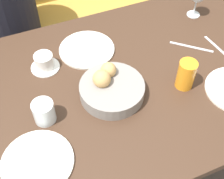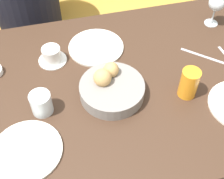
{
  "view_description": "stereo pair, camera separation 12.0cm",
  "coord_description": "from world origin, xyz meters",
  "px_view_note": "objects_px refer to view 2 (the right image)",
  "views": [
    {
      "loc": [
        -0.35,
        -0.76,
        1.71
      ],
      "look_at": [
        -0.05,
        -0.05,
        0.79
      ],
      "focal_mm": 50.0,
      "sensor_mm": 36.0,
      "label": 1
    },
    {
      "loc": [
        -0.24,
        -0.8,
        1.71
      ],
      "look_at": [
        -0.05,
        -0.05,
        0.79
      ],
      "focal_mm": 50.0,
      "sensor_mm": 36.0,
      "label": 2
    }
  ],
  "objects_px": {
    "plate_near_left": "(27,151)",
    "coffee_cup": "(52,55)",
    "plate_far_center": "(96,47)",
    "wine_glass": "(217,4)",
    "juice_glass": "(189,83)",
    "water_tumbler": "(41,103)",
    "seated_person": "(32,22)",
    "knife_silver": "(202,56)",
    "couch": "(88,20)",
    "bread_basket": "(111,88)"
  },
  "relations": [
    {
      "from": "juice_glass",
      "to": "coffee_cup",
      "type": "distance_m",
      "value": 0.58
    },
    {
      "from": "bread_basket",
      "to": "couch",
      "type": "bearing_deg",
      "value": 85.08
    },
    {
      "from": "couch",
      "to": "coffee_cup",
      "type": "bearing_deg",
      "value": -109.83
    },
    {
      "from": "couch",
      "to": "bread_basket",
      "type": "xyz_separation_m",
      "value": [
        -0.09,
        -1.05,
        0.46
      ]
    },
    {
      "from": "water_tumbler",
      "to": "couch",
      "type": "bearing_deg",
      "value": 71.33
    },
    {
      "from": "seated_person",
      "to": "coffee_cup",
      "type": "bearing_deg",
      "value": -82.17
    },
    {
      "from": "seated_person",
      "to": "water_tumbler",
      "type": "bearing_deg",
      "value": -88.68
    },
    {
      "from": "wine_glass",
      "to": "seated_person",
      "type": "bearing_deg",
      "value": 145.94
    },
    {
      "from": "wine_glass",
      "to": "coffee_cup",
      "type": "height_order",
      "value": "wine_glass"
    },
    {
      "from": "bread_basket",
      "to": "coffee_cup",
      "type": "bearing_deg",
      "value": 129.88
    },
    {
      "from": "plate_far_center",
      "to": "coffee_cup",
      "type": "relative_size",
      "value": 2.03
    },
    {
      "from": "plate_near_left",
      "to": "knife_silver",
      "type": "xyz_separation_m",
      "value": [
        0.78,
        0.29,
        -0.0
      ]
    },
    {
      "from": "water_tumbler",
      "to": "wine_glass",
      "type": "relative_size",
      "value": 0.56
    },
    {
      "from": "couch",
      "to": "seated_person",
      "type": "xyz_separation_m",
      "value": [
        -0.38,
        -0.15,
        0.16
      ]
    },
    {
      "from": "plate_near_left",
      "to": "coffee_cup",
      "type": "xyz_separation_m",
      "value": [
        0.14,
        0.42,
        0.03
      ]
    },
    {
      "from": "bread_basket",
      "to": "plate_near_left",
      "type": "xyz_separation_m",
      "value": [
        -0.34,
        -0.18,
        -0.03
      ]
    },
    {
      "from": "juice_glass",
      "to": "water_tumbler",
      "type": "height_order",
      "value": "juice_glass"
    },
    {
      "from": "couch",
      "to": "water_tumbler",
      "type": "bearing_deg",
      "value": -108.67
    },
    {
      "from": "bread_basket",
      "to": "coffee_cup",
      "type": "distance_m",
      "value": 0.31
    },
    {
      "from": "bread_basket",
      "to": "plate_far_center",
      "type": "xyz_separation_m",
      "value": [
        -0.0,
        0.27,
        -0.03
      ]
    },
    {
      "from": "juice_glass",
      "to": "knife_silver",
      "type": "distance_m",
      "value": 0.24
    },
    {
      "from": "plate_far_center",
      "to": "juice_glass",
      "type": "distance_m",
      "value": 0.45
    },
    {
      "from": "seated_person",
      "to": "wine_glass",
      "type": "bearing_deg",
      "value": -34.06
    },
    {
      "from": "plate_near_left",
      "to": "coffee_cup",
      "type": "height_order",
      "value": "coffee_cup"
    },
    {
      "from": "plate_far_center",
      "to": "water_tumbler",
      "type": "height_order",
      "value": "water_tumbler"
    },
    {
      "from": "bread_basket",
      "to": "water_tumbler",
      "type": "xyz_separation_m",
      "value": [
        -0.27,
        -0.02,
        0.01
      ]
    },
    {
      "from": "couch",
      "to": "juice_glass",
      "type": "height_order",
      "value": "couch"
    },
    {
      "from": "seated_person",
      "to": "juice_glass",
      "type": "relative_size",
      "value": 9.5
    },
    {
      "from": "plate_near_left",
      "to": "plate_far_center",
      "type": "height_order",
      "value": "same"
    },
    {
      "from": "couch",
      "to": "plate_far_center",
      "type": "height_order",
      "value": "couch"
    },
    {
      "from": "bread_basket",
      "to": "knife_silver",
      "type": "relative_size",
      "value": 1.65
    },
    {
      "from": "couch",
      "to": "seated_person",
      "type": "relative_size",
      "value": 1.51
    },
    {
      "from": "couch",
      "to": "juice_glass",
      "type": "xyz_separation_m",
      "value": [
        0.2,
        -1.12,
        0.49
      ]
    },
    {
      "from": "plate_near_left",
      "to": "coffee_cup",
      "type": "bearing_deg",
      "value": 71.45
    },
    {
      "from": "coffee_cup",
      "to": "seated_person",
      "type": "bearing_deg",
      "value": 97.83
    },
    {
      "from": "plate_near_left",
      "to": "seated_person",
      "type": "bearing_deg",
      "value": 87.29
    },
    {
      "from": "couch",
      "to": "coffee_cup",
      "type": "distance_m",
      "value": 0.97
    },
    {
      "from": "juice_glass",
      "to": "water_tumbler",
      "type": "bearing_deg",
      "value": 174.28
    },
    {
      "from": "seated_person",
      "to": "water_tumbler",
      "type": "relative_size",
      "value": 13.38
    },
    {
      "from": "juice_glass",
      "to": "water_tumbler",
      "type": "distance_m",
      "value": 0.56
    },
    {
      "from": "water_tumbler",
      "to": "bread_basket",
      "type": "bearing_deg",
      "value": 3.79
    },
    {
      "from": "juice_glass",
      "to": "seated_person",
      "type": "bearing_deg",
      "value": 120.81
    },
    {
      "from": "seated_person",
      "to": "plate_near_left",
      "type": "xyz_separation_m",
      "value": [
        -0.05,
        -1.07,
        0.27
      ]
    },
    {
      "from": "couch",
      "to": "seated_person",
      "type": "bearing_deg",
      "value": -158.25
    },
    {
      "from": "bread_basket",
      "to": "plate_near_left",
      "type": "bearing_deg",
      "value": -152.29
    },
    {
      "from": "plate_near_left",
      "to": "coffee_cup",
      "type": "distance_m",
      "value": 0.44
    },
    {
      "from": "plate_far_center",
      "to": "wine_glass",
      "type": "height_order",
      "value": "wine_glass"
    },
    {
      "from": "water_tumbler",
      "to": "coffee_cup",
      "type": "relative_size",
      "value": 0.72
    },
    {
      "from": "seated_person",
      "to": "wine_glass",
      "type": "relative_size",
      "value": 7.54
    },
    {
      "from": "water_tumbler",
      "to": "seated_person",
      "type": "bearing_deg",
      "value": 91.32
    }
  ]
}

